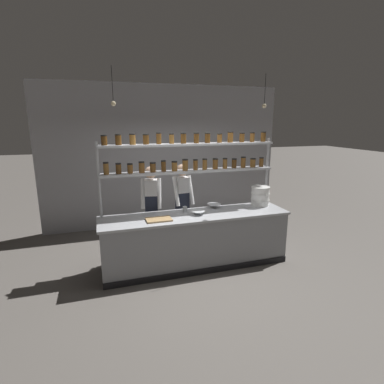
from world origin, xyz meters
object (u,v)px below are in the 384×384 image
at_px(cutting_board, 159,219).
at_px(serving_cup_front, 185,209).
at_px(spice_shelf_unit, 189,159).
at_px(chef_center, 182,202).
at_px(chef_left, 152,206).
at_px(prep_bowl_center_front, 214,206).
at_px(container_stack, 260,196).
at_px(prep_bowl_near_left, 198,213).

relative_size(cutting_board, serving_cup_front, 4.08).
distance_m(spice_shelf_unit, chef_center, 0.88).
bearing_deg(serving_cup_front, spice_shelf_unit, 50.00).
bearing_deg(chef_left, prep_bowl_center_front, -4.38).
bearing_deg(prep_bowl_center_front, container_stack, -6.51).
bearing_deg(serving_cup_front, prep_bowl_near_left, -49.74).
bearing_deg(chef_center, cutting_board, -136.80).
bearing_deg(prep_bowl_center_front, prep_bowl_near_left, -143.38).
bearing_deg(cutting_board, container_stack, 8.35).
bearing_deg(prep_bowl_center_front, chef_center, 146.60).
relative_size(chef_left, container_stack, 4.75).
xyz_separation_m(chef_left, serving_cup_front, (0.51, -0.41, 0.00)).
height_order(spice_shelf_unit, chef_left, spice_shelf_unit).
distance_m(chef_left, cutting_board, 0.70).
relative_size(cutting_board, prep_bowl_near_left, 1.74).
height_order(container_stack, prep_bowl_center_front, container_stack).
distance_m(cutting_board, prep_bowl_near_left, 0.69).
bearing_deg(chef_left, prep_bowl_near_left, -30.28).
height_order(cutting_board, serving_cup_front, serving_cup_front).
bearing_deg(cutting_board, chef_center, 50.68).
xyz_separation_m(chef_left, cutting_board, (-0.01, -0.70, -0.03)).
height_order(chef_center, cutting_board, chef_center).
height_order(container_stack, cutting_board, container_stack).
xyz_separation_m(cutting_board, prep_bowl_center_front, (1.09, 0.39, 0.02)).
relative_size(chef_left, prep_bowl_center_front, 6.72).
distance_m(cutting_board, serving_cup_front, 0.59).
relative_size(container_stack, prep_bowl_near_left, 1.54).
distance_m(chef_left, prep_bowl_near_left, 0.92).
height_order(container_stack, prep_bowl_near_left, container_stack).
xyz_separation_m(chef_center, container_stack, (1.37, -0.43, 0.12)).
height_order(chef_center, prep_bowl_near_left, chef_center).
xyz_separation_m(chef_center, prep_bowl_center_front, (0.50, -0.33, -0.02)).
bearing_deg(chef_left, cutting_board, -78.72).
bearing_deg(container_stack, chef_center, 162.61).
distance_m(chef_center, prep_bowl_center_front, 0.60).
height_order(chef_left, container_stack, chef_left).
bearing_deg(container_stack, spice_shelf_unit, 173.21).
relative_size(container_stack, serving_cup_front, 3.60).
height_order(spice_shelf_unit, cutting_board, spice_shelf_unit).
xyz_separation_m(spice_shelf_unit, prep_bowl_near_left, (0.04, -0.36, -0.86)).
bearing_deg(container_stack, cutting_board, -171.65).
bearing_deg(container_stack, prep_bowl_near_left, -171.09).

